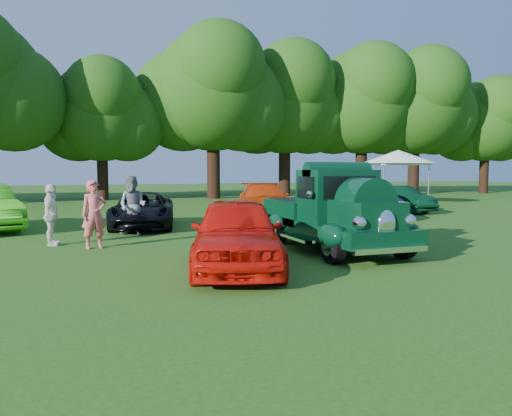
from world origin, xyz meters
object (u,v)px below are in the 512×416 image
object	(u,v)px
spectator_pink	(94,214)
back_car_orange	(264,200)
back_car_green	(399,199)
canopy_tent	(398,157)
spectator_white	(51,215)
back_car_blue	(368,198)
red_convertible	(236,233)
back_car_black	(143,210)
hero_pickup	(332,215)
spectator_grey	(133,206)

from	to	relation	value
spectator_pink	back_car_orange	bearing A→B (deg)	28.60
back_car_green	canopy_tent	xyz separation A→B (m)	(3.06, 4.47, 2.16)
spectator_pink	spectator_white	world-z (taller)	spectator_pink
back_car_blue	red_convertible	bearing A→B (deg)	-118.12
back_car_black	spectator_white	distance (m)	4.47
canopy_tent	back_car_green	bearing A→B (deg)	-124.39
hero_pickup	back_car_green	size ratio (longest dim) A/B	1.36
hero_pickup	back_car_orange	distance (m)	8.63
back_car_orange	spectator_grey	distance (m)	7.11
back_car_blue	hero_pickup	bearing A→B (deg)	-111.43
red_convertible	canopy_tent	world-z (taller)	canopy_tent
hero_pickup	red_convertible	world-z (taller)	hero_pickup
hero_pickup	spectator_white	distance (m)	7.61
red_convertible	spectator_white	world-z (taller)	spectator_white
back_car_blue	back_car_green	bearing A→B (deg)	48.54
back_car_green	spectator_grey	size ratio (longest dim) A/B	2.07
hero_pickup	canopy_tent	distance (m)	17.92
hero_pickup	canopy_tent	size ratio (longest dim) A/B	1.01
spectator_white	back_car_green	bearing A→B (deg)	-61.58
spectator_grey	back_car_blue	bearing A→B (deg)	49.76
back_car_green	spectator_white	bearing A→B (deg)	-164.44
red_convertible	spectator_pink	size ratio (longest dim) A/B	2.47
back_car_blue	spectator_pink	distance (m)	12.55
red_convertible	spectator_white	bearing A→B (deg)	144.47
spectator_grey	spectator_white	world-z (taller)	spectator_grey
hero_pickup	back_car_green	bearing A→B (deg)	46.62
back_car_blue	back_car_black	bearing A→B (deg)	-159.37
back_car_black	spectator_grey	bearing A→B (deg)	-94.81
back_car_black	back_car_green	size ratio (longest dim) A/B	1.17
back_car_green	spectator_pink	bearing A→B (deg)	-160.06
back_car_green	spectator_grey	world-z (taller)	spectator_grey
back_car_black	back_car_orange	distance (m)	5.71
hero_pickup	spectator_white	world-z (taller)	hero_pickup
back_car_orange	spectator_grey	bearing A→B (deg)	-130.45
back_car_green	spectator_pink	xyz separation A→B (m)	(-14.40, -6.81, 0.26)
canopy_tent	spectator_white	bearing A→B (deg)	-150.73
hero_pickup	canopy_tent	bearing A→B (deg)	49.34
back_car_black	spectator_grey	world-z (taller)	spectator_grey
back_car_green	canopy_tent	world-z (taller)	canopy_tent
back_car_orange	spectator_white	world-z (taller)	spectator_white
back_car_black	spectator_pink	world-z (taller)	spectator_pink
back_car_black	canopy_tent	xyz separation A→B (m)	(15.69, 6.97, 2.16)
hero_pickup	spectator_pink	bearing A→B (deg)	159.11
spectator_grey	canopy_tent	distance (m)	18.62
red_convertible	back_car_orange	distance (m)	11.10
canopy_tent	back_car_black	bearing A→B (deg)	-156.05
back_car_blue	spectator_white	xyz separation A→B (m)	(-12.60, -4.12, -0.01)
back_car_black	back_car_green	distance (m)	12.87
spectator_pink	back_car_blue	bearing A→B (deg)	10.62
back_car_black	spectator_grey	size ratio (longest dim) A/B	2.42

